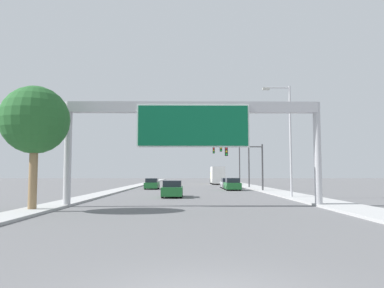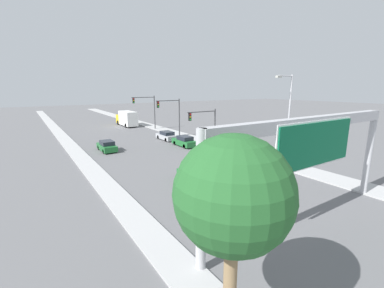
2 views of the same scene
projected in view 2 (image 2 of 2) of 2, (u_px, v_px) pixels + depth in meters
The scene contains 13 objects.
sidewalk_right at pixel (155, 127), 56.02m from camera, with size 3.00×120.00×0.15m.
median_strip_left at pixel (62, 136), 46.04m from camera, with size 2.00×120.00×0.15m.
sign_gantry at pixel (313, 140), 15.45m from camera, with size 16.88×0.73×6.86m.
car_mid_center at pixel (107, 146), 35.21m from camera, with size 1.77×4.24×1.47m.
car_far_left at pixel (198, 176), 23.36m from camera, with size 1.82×4.47×1.51m.
car_mid_left at pixel (167, 136), 42.79m from camera, with size 1.83×4.51×1.46m.
car_far_center at pixel (184, 141), 38.20m from camera, with size 1.81×4.49×1.55m.
truck_box_primary at pixel (127, 119), 58.13m from camera, with size 2.41×8.31×3.38m.
traffic_light_near_intersection at pixel (206, 122), 35.89m from camera, with size 4.77×0.32×5.61m.
traffic_light_mid_block at pixel (172, 112), 44.02m from camera, with size 4.52×0.32×6.71m.
traffic_light_far_intersection at pixel (148, 107), 52.06m from camera, with size 4.94×0.32×6.96m.
palm_tree_foreground at pixel (233, 195), 8.16m from camera, with size 3.91×3.91×7.19m.
street_lamp_right at pixel (287, 116), 26.40m from camera, with size 2.47×0.28×9.83m.
Camera 2 is at (-14.45, 9.30, 8.53)m, focal length 24.00 mm.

